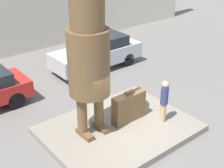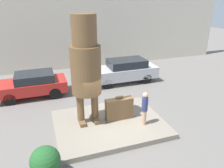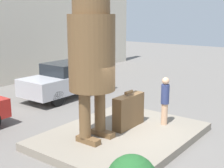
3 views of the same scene
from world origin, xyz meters
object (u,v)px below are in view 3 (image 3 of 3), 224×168
object	(u,v)px
statue_figure	(92,42)
tourist	(165,99)
parked_car_silver	(69,78)
giant_suitcase	(129,111)

from	to	relation	value
statue_figure	tourist	xyz separation A→B (m)	(2.41, -1.13, -2.02)
statue_figure	tourist	size ratio (longest dim) A/B	3.04
statue_figure	parked_car_silver	bearing A→B (deg)	51.49
giant_suitcase	tourist	distance (m)	1.30
statue_figure	parked_car_silver	size ratio (longest dim) A/B	1.04
tourist	parked_car_silver	distance (m)	6.04
statue_figure	parked_car_silver	distance (m)	6.47
statue_figure	parked_car_silver	world-z (taller)	statue_figure
statue_figure	giant_suitcase	size ratio (longest dim) A/B	3.71
statue_figure	tourist	distance (m)	3.34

